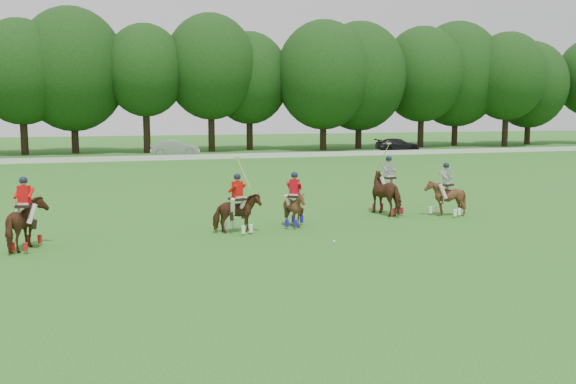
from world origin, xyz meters
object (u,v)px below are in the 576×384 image
object	(u,v)px
car_mid	(175,148)
polo_stripe_b	(445,197)
polo_red_c	(294,208)
polo_ball	(334,242)
polo_red_b	(238,212)
car_right	(398,145)
polo_stripe_a	(388,193)
polo_red_a	(26,223)

from	to	relation	value
car_mid	polo_stripe_b	world-z (taller)	polo_stripe_b
polo_red_c	polo_ball	bearing A→B (deg)	-83.24
polo_red_b	polo_red_c	world-z (taller)	polo_red_b
car_mid	car_right	world-z (taller)	car_mid
car_right	polo_red_b	bearing A→B (deg)	152.37
car_mid	polo_stripe_a	xyz separation A→B (m)	(4.44, -36.31, 0.17)
car_mid	polo_stripe_a	distance (m)	36.58
polo_red_b	polo_stripe_a	xyz separation A→B (m)	(7.04, 2.18, 0.16)
polo_red_a	polo_stripe_b	distance (m)	16.31
car_right	polo_red_b	distance (m)	46.34
polo_red_b	polo_red_c	bearing A→B (deg)	13.14
car_right	polo_red_b	world-z (taller)	polo_red_b
polo_red_b	polo_stripe_a	distance (m)	7.37
car_mid	polo_ball	bearing A→B (deg)	-175.72
car_mid	polo_stripe_b	xyz separation A→B (m)	(6.54, -37.41, 0.04)
car_mid	polo_ball	size ratio (longest dim) A/B	51.04
car_right	polo_ball	size ratio (longest dim) A/B	51.89
polo_red_a	polo_stripe_a	world-z (taller)	polo_stripe_a
polo_red_b	polo_ball	xyz separation A→B (m)	(2.71, -2.66, -0.71)
polo_red_a	polo_stripe_b	xyz separation A→B (m)	(16.21, 1.80, -0.05)
polo_red_a	polo_red_b	distance (m)	7.10
polo_red_b	polo_stripe_a	size ratio (longest dim) A/B	0.89
car_right	polo_ball	distance (m)	47.19
polo_red_c	polo_ball	world-z (taller)	polo_red_c
polo_red_c	car_mid	bearing A→B (deg)	89.60
car_right	polo_red_c	bearing A→B (deg)	154.47
car_mid	polo_red_b	size ratio (longest dim) A/B	1.70
polo_red_b	car_mid	bearing A→B (deg)	86.14
polo_stripe_b	polo_red_c	bearing A→B (deg)	-175.51
car_right	polo_red_b	size ratio (longest dim) A/B	1.73
car_mid	polo_red_c	bearing A→B (deg)	-176.28
polo_ball	car_right	bearing A→B (deg)	60.71
polo_red_c	polo_red_b	bearing A→B (deg)	-166.86
car_right	polo_stripe_b	distance (m)	40.95
car_mid	polo_red_a	distance (m)	40.38
polo_red_c	polo_stripe_a	world-z (taller)	polo_stripe_a
car_right	polo_stripe_b	world-z (taller)	polo_stripe_b
car_right	car_mid	bearing A→B (deg)	96.21
polo_red_a	polo_stripe_b	bearing A→B (deg)	6.34
polo_ball	car_mid	bearing A→B (deg)	90.16
car_right	polo_red_c	world-z (taller)	polo_red_c
polo_stripe_a	polo_red_a	bearing A→B (deg)	-168.37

